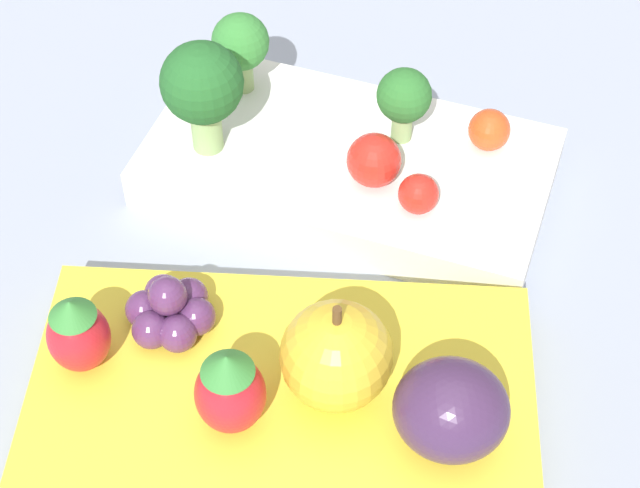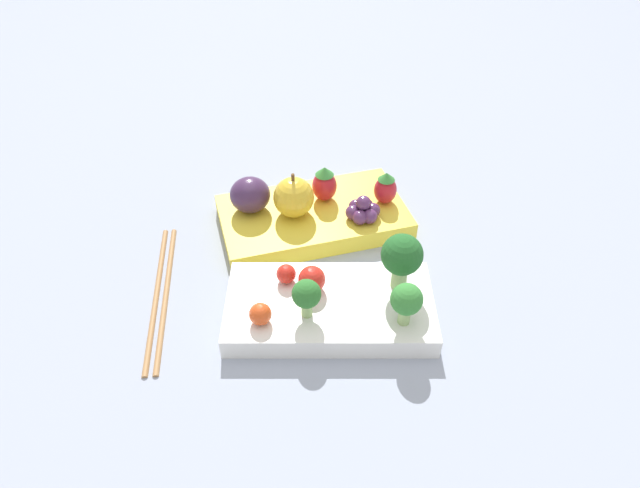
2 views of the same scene
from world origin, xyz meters
The scene contains 15 objects.
ground_plane centered at (0.00, 0.00, 0.00)m, with size 4.00×4.00×0.00m, color #939EB2.
bento_box_savoury centered at (0.01, 0.07, 0.01)m, with size 0.22×0.14×0.02m.
bento_box_fruit centered at (0.00, -0.08, 0.01)m, with size 0.23×0.14×0.02m.
broccoli_floret_0 centered at (-0.07, 0.06, 0.06)m, with size 0.04×0.04×0.06m.
broccoli_floret_1 centered at (-0.06, 0.11, 0.05)m, with size 0.03×0.03×0.05m.
broccoli_floret_2 centered at (0.03, 0.09, 0.05)m, with size 0.03×0.03×0.04m.
cherry_tomato_0 centered at (0.05, 0.04, 0.03)m, with size 0.02×0.02×0.02m.
cherry_tomato_1 centered at (0.02, 0.05, 0.04)m, with size 0.03×0.03×0.03m.
cherry_tomato_2 centered at (0.08, 0.09, 0.03)m, with size 0.02×0.02×0.02m.
apple centered at (0.02, -0.07, 0.05)m, with size 0.05×0.05×0.06m.
strawberry_0 centered at (-0.02, -0.10, 0.04)m, with size 0.03×0.03×0.05m.
strawberry_1 centered at (-0.09, -0.08, 0.04)m, with size 0.03×0.03×0.04m.
plum centered at (0.07, -0.09, 0.04)m, with size 0.05×0.04×0.04m.
grape_cluster centered at (-0.05, -0.05, 0.03)m, with size 0.04×0.04×0.03m.
chopsticks_pair centered at (0.18, 0.01, 0.00)m, with size 0.03×0.21×0.01m.
Camera 2 is at (0.08, 0.45, 0.44)m, focal length 32.00 mm.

